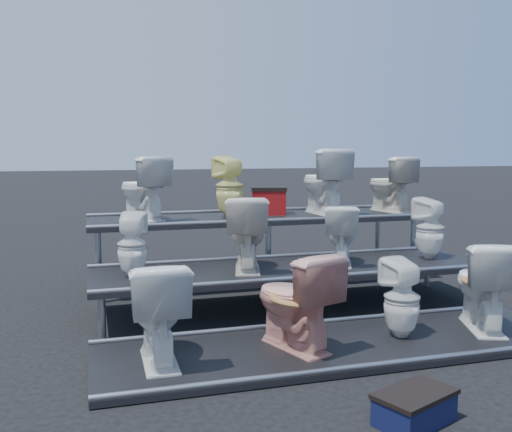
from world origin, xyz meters
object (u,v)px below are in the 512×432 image
object	(u,v)px
toilet_6	(341,234)
red_crate	(269,202)
toilet_3	(483,285)
toilet_8	(142,188)
toilet_10	(324,182)
step_stool	(415,410)
toilet_5	(247,233)
toilet_11	(390,184)
toilet_7	(430,228)
toilet_9	(230,186)
toilet_2	(402,298)
toilet_0	(157,311)
toilet_1	(294,300)
toilet_4	(132,245)

from	to	relation	value
toilet_6	red_crate	world-z (taller)	red_crate
toilet_3	toilet_8	bearing A→B (deg)	-21.72
toilet_6	toilet_10	world-z (taller)	toilet_10
step_stool	toilet_8	bearing A→B (deg)	86.00
toilet_3	toilet_10	size ratio (longest dim) A/B	0.97
toilet_5	toilet_11	xyz separation A→B (m)	(2.38, 1.30, 0.39)
toilet_7	red_crate	world-z (taller)	red_crate
toilet_7	step_stool	world-z (taller)	toilet_7
toilet_9	toilet_6	bearing A→B (deg)	108.55
toilet_2	toilet_7	bearing A→B (deg)	-139.16
toilet_7	toilet_8	distance (m)	3.41
toilet_0	step_stool	world-z (taller)	toilet_0
toilet_3	toilet_6	world-z (taller)	toilet_6
red_crate	toilet_0	bearing A→B (deg)	-109.20
toilet_8	toilet_10	size ratio (longest dim) A/B	0.90
toilet_2	toilet_5	size ratio (longest dim) A/B	0.90
toilet_10	toilet_3	bearing A→B (deg)	98.50
toilet_9	toilet_10	world-z (taller)	toilet_10
toilet_1	toilet_8	distance (m)	2.89
toilet_0	toilet_10	distance (m)	3.69
toilet_9	red_crate	world-z (taller)	toilet_9
toilet_11	red_crate	bearing A→B (deg)	-15.25
toilet_0	red_crate	distance (m)	3.34
toilet_4	red_crate	world-z (taller)	red_crate
toilet_1	toilet_2	xyz separation A→B (m)	(1.01, 0.00, -0.06)
toilet_7	toilet_9	bearing A→B (deg)	-57.21
toilet_2	toilet_9	distance (m)	2.89
toilet_4	toilet_10	size ratio (longest dim) A/B	0.75
toilet_9	toilet_11	xyz separation A→B (m)	(2.25, 0.00, -0.01)
toilet_6	toilet_0	bearing A→B (deg)	55.55
toilet_0	toilet_3	size ratio (longest dim) A/B	0.98
toilet_3	toilet_11	size ratio (longest dim) A/B	1.11
toilet_7	toilet_11	distance (m)	1.38
toilet_0	toilet_11	xyz separation A→B (m)	(3.46, 2.60, 0.77)
toilet_6	step_stool	world-z (taller)	toilet_6
toilet_3	toilet_9	world-z (taller)	toilet_9
toilet_2	toilet_7	size ratio (longest dim) A/B	1.00
toilet_4	toilet_6	size ratio (longest dim) A/B	0.98
toilet_4	toilet_7	xyz separation A→B (m)	(3.35, 0.00, 0.03)
toilet_7	toilet_11	size ratio (longest dim) A/B	0.94
toilet_0	toilet_2	xyz separation A→B (m)	(2.14, 0.00, -0.06)
toilet_7	toilet_8	bearing A→B (deg)	-47.37
red_crate	toilet_1	bearing A→B (deg)	-89.66
toilet_5	toilet_7	distance (m)	2.18
toilet_0	toilet_1	size ratio (longest dim) A/B	0.99
toilet_2	toilet_0	bearing A→B (deg)	-8.49
toilet_1	toilet_6	distance (m)	1.68
toilet_9	toilet_7	bearing A→B (deg)	130.29
toilet_0	toilet_8	distance (m)	2.72
toilet_2	toilet_3	bearing A→B (deg)	171.51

